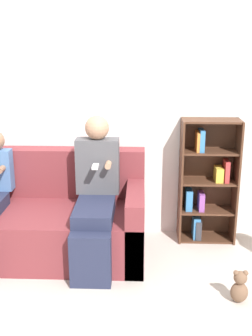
# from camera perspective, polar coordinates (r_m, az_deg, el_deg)

# --- Properties ---
(ground_plane) EXTENTS (14.00, 14.00, 0.00)m
(ground_plane) POSITION_cam_1_polar(r_m,az_deg,el_deg) (3.45, -7.68, -15.32)
(ground_plane) COLOR #BCB2A8
(back_wall) EXTENTS (10.00, 0.06, 2.55)m
(back_wall) POSITION_cam_1_polar(r_m,az_deg,el_deg) (3.96, -5.93, 8.78)
(back_wall) COLOR silver
(back_wall) RESTS_ON ground_plane
(couch) EXTENTS (1.82, 0.89, 0.88)m
(couch) POSITION_cam_1_polar(r_m,az_deg,el_deg) (3.85, -11.36, -6.91)
(couch) COLOR maroon
(couch) RESTS_ON ground_plane
(adult_seated) EXTENTS (0.37, 0.81, 1.22)m
(adult_seated) POSITION_cam_1_polar(r_m,az_deg,el_deg) (3.53, -4.17, -3.16)
(adult_seated) COLOR #232842
(adult_seated) RESTS_ON ground_plane
(bookshelf) EXTENTS (0.52, 0.27, 1.16)m
(bookshelf) POSITION_cam_1_polar(r_m,az_deg,el_deg) (4.00, 10.77, -1.98)
(bookshelf) COLOR #4C2D1E
(bookshelf) RESTS_ON ground_plane
(teddy_bear) EXTENTS (0.13, 0.10, 0.26)m
(teddy_bear) POSITION_cam_1_polar(r_m,az_deg,el_deg) (3.27, 15.13, -15.33)
(teddy_bear) COLOR brown
(teddy_bear) RESTS_ON ground_plane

